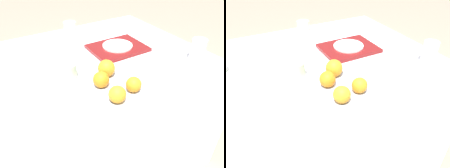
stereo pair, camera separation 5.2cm
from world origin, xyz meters
The scene contains 13 objects.
ground_plane centered at (0.00, 0.00, 0.00)m, with size 12.00×12.00×0.00m, color gray.
table centered at (0.00, 0.00, 0.38)m, with size 1.35×1.04×0.76m.
fruit_platter centered at (-0.02, -0.32, 0.78)m, with size 0.32×0.32×0.03m.
orange_0 centered at (0.05, -0.38, 0.82)m, with size 0.07×0.07×0.07m.
orange_1 centered at (-0.05, -0.40, 0.82)m, with size 0.07×0.07×0.07m.
orange_2 centered at (-0.05, -0.28, 0.82)m, with size 0.07×0.07×0.07m.
orange_3 centered at (0.02, -0.21, 0.82)m, with size 0.08×0.08×0.08m.
water_glass centered at (0.53, -0.31, 0.82)m, with size 0.08×0.08×0.12m.
serving_tray centered at (0.24, 0.03, 0.77)m, with size 0.32×0.25×0.02m.
side_plate centered at (0.24, 0.03, 0.79)m, with size 0.18×0.18×0.01m.
cup_0 centered at (0.10, 0.43, 0.80)m, with size 0.09×0.09×0.07m.
cup_2 centered at (-0.13, -0.11, 0.80)m, with size 0.07×0.07×0.08m.
napkin centered at (-0.15, 0.26, 0.76)m, with size 0.11×0.13×0.01m.
Camera 2 is at (-0.37, -0.99, 1.34)m, focal length 35.00 mm.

